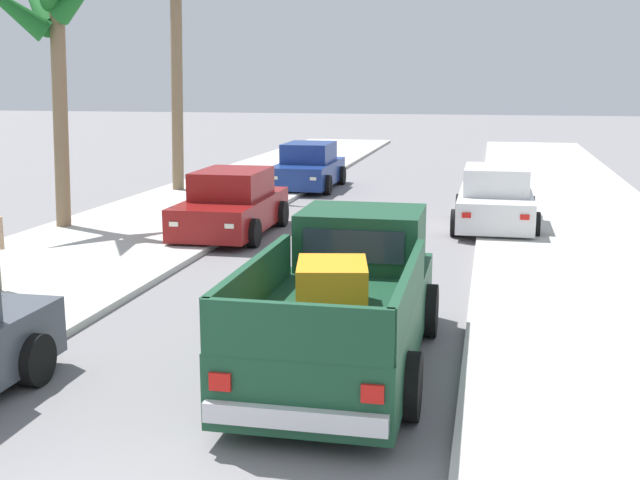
# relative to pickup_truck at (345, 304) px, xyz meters

# --- Properties ---
(sidewalk_left) EXTENTS (4.88, 60.00, 0.12)m
(sidewalk_left) POSITION_rel_pickup_truck_xyz_m (-6.50, 6.93, -0.73)
(sidewalk_left) COLOR beige
(sidewalk_left) RESTS_ON ground
(sidewalk_right) EXTENTS (4.88, 60.00, 0.12)m
(sidewalk_right) POSITION_rel_pickup_truck_xyz_m (3.95, 6.93, -0.73)
(sidewalk_right) COLOR beige
(sidewalk_right) RESTS_ON ground
(curb_left) EXTENTS (0.16, 60.00, 0.10)m
(curb_left) POSITION_rel_pickup_truck_xyz_m (-5.46, 6.93, -0.74)
(curb_left) COLOR silver
(curb_left) RESTS_ON ground
(curb_right) EXTENTS (0.16, 60.00, 0.10)m
(curb_right) POSITION_rel_pickup_truck_xyz_m (2.91, 6.93, -0.74)
(curb_right) COLOR silver
(curb_right) RESTS_ON ground
(pickup_truck) EXTENTS (2.25, 5.22, 1.80)m
(pickup_truck) POSITION_rel_pickup_truck_xyz_m (0.00, 0.00, 0.00)
(pickup_truck) COLOR #19472D
(pickup_truck) RESTS_ON ground
(car_left_mid) EXTENTS (2.08, 4.28, 1.54)m
(car_left_mid) POSITION_rel_pickup_truck_xyz_m (-4.20, 8.03, -0.08)
(car_left_mid) COLOR maroon
(car_left_mid) RESTS_ON ground
(car_right_mid) EXTENTS (2.03, 4.26, 1.54)m
(car_right_mid) POSITION_rel_pickup_truck_xyz_m (1.91, 10.21, -0.08)
(car_right_mid) COLOR silver
(car_right_mid) RESTS_ON ground
(car_left_far) EXTENTS (2.05, 4.27, 1.54)m
(car_left_far) POSITION_rel_pickup_truck_xyz_m (-4.23, 16.30, -0.08)
(car_left_far) COLOR navy
(car_left_far) RESTS_ON ground
(palm_tree_right_fore) EXTENTS (3.54, 3.28, 6.29)m
(palm_tree_right_fore) POSITION_rel_pickup_truck_xyz_m (-8.48, 7.72, 4.26)
(palm_tree_right_fore) COLOR #846B4C
(palm_tree_right_fore) RESTS_ON ground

